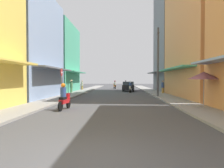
% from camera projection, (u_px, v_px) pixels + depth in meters
% --- Properties ---
extents(ground_plane, '(114.68, 114.68, 0.00)m').
position_uv_depth(ground_plane, '(116.00, 94.00, 26.58)').
color(ground_plane, '#424244').
extents(sidewalk_left, '(2.07, 60.13, 0.12)m').
position_uv_depth(sidewalk_left, '(76.00, 93.00, 26.79)').
color(sidewalk_left, gray).
rests_on(sidewalk_left, ground).
extents(sidewalk_right, '(2.07, 60.13, 0.12)m').
position_uv_depth(sidewalk_right, '(157.00, 93.00, 26.36)').
color(sidewalk_right, gray).
rests_on(sidewalk_right, ground).
extents(building_left_mid, '(7.05, 9.32, 9.84)m').
position_uv_depth(building_left_mid, '(19.00, 46.00, 20.06)').
color(building_left_mid, '#8CA5CC').
rests_on(building_left_mid, ground).
extents(building_left_far, '(7.05, 9.23, 9.43)m').
position_uv_depth(building_left_far, '(52.00, 59.00, 29.88)').
color(building_left_far, '#4CB28C').
rests_on(building_left_far, ground).
extents(building_right_mid, '(7.05, 12.08, 16.34)m').
position_uv_depth(building_right_mid, '(209.00, 13.00, 20.47)').
color(building_right_mid, '#D88C4C').
rests_on(building_right_mid, ground).
extents(building_right_far, '(7.05, 8.89, 15.19)m').
position_uv_depth(building_right_far, '(178.00, 40.00, 31.35)').
color(building_right_far, slate).
rests_on(building_right_far, ground).
extents(motorbike_white, '(0.62, 1.79, 1.58)m').
position_uv_depth(motorbike_white, '(126.00, 85.00, 42.91)').
color(motorbike_white, black).
rests_on(motorbike_white, ground).
extents(motorbike_orange, '(0.64, 1.78, 1.58)m').
position_uv_depth(motorbike_orange, '(115.00, 85.00, 40.12)').
color(motorbike_orange, black).
rests_on(motorbike_orange, ground).
extents(motorbike_silver, '(0.55, 1.81, 1.58)m').
position_uv_depth(motorbike_silver, '(130.00, 87.00, 28.29)').
color(motorbike_silver, black).
rests_on(motorbike_silver, ground).
extents(motorbike_red, '(0.55, 1.81, 1.58)m').
position_uv_depth(motorbike_red, '(64.00, 98.00, 12.51)').
color(motorbike_red, black).
rests_on(motorbike_red, ground).
extents(parked_car, '(1.95, 4.18, 1.45)m').
position_uv_depth(parked_car, '(128.00, 86.00, 32.20)').
color(parked_car, black).
rests_on(parked_car, ground).
extents(pedestrian_midway, '(0.44, 0.44, 1.77)m').
position_uv_depth(pedestrian_midway, '(71.00, 86.00, 26.71)').
color(pedestrian_midway, '#598C59').
rests_on(pedestrian_midway, ground).
extents(pedestrian_foreground, '(0.34, 0.34, 1.67)m').
position_uv_depth(pedestrian_foreground, '(163.00, 87.00, 25.80)').
color(pedestrian_foreground, '#BF8C3F').
rests_on(pedestrian_foreground, ground).
extents(pedestrian_far, '(0.34, 0.34, 1.63)m').
position_uv_depth(pedestrian_far, '(82.00, 85.00, 34.76)').
color(pedestrian_far, '#BF8C3F').
rests_on(pedestrian_far, ground).
extents(vendor_umbrella, '(1.91, 1.91, 2.25)m').
position_uv_depth(vendor_umbrella, '(204.00, 76.00, 12.65)').
color(vendor_umbrella, '#99999E').
rests_on(vendor_umbrella, ground).
extents(utility_pole, '(0.20, 1.20, 6.93)m').
position_uv_depth(utility_pole, '(158.00, 62.00, 21.09)').
color(utility_pole, '#4C4C4F').
rests_on(utility_pole, ground).
extents(street_sign_no_entry, '(0.07, 0.60, 2.65)m').
position_uv_depth(street_sign_no_entry, '(62.00, 80.00, 17.00)').
color(street_sign_no_entry, gray).
rests_on(street_sign_no_entry, ground).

